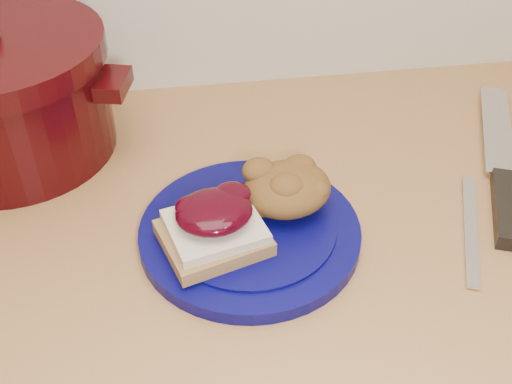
{
  "coord_description": "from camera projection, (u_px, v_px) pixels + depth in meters",
  "views": [
    {
      "loc": [
        -0.12,
        0.95,
        1.4
      ],
      "look_at": [
        -0.03,
        1.48,
        0.95
      ],
      "focal_mm": 45.0,
      "sensor_mm": 36.0,
      "label": 1
    }
  ],
  "objects": [
    {
      "name": "plate",
      "position": [
        250.0,
        233.0,
        0.71
      ],
      "size": [
        0.29,
        0.29,
        0.02
      ],
      "primitive_type": "cylinder",
      "rotation": [
        0.0,
        0.0,
        0.19
      ],
      "color": "#050548",
      "rests_on": "wood_countertop"
    },
    {
      "name": "butter_knife",
      "position": [
        471.0,
        228.0,
        0.73
      ],
      "size": [
        0.08,
        0.18,
        0.0
      ],
      "primitive_type": "cube",
      "rotation": [
        0.0,
        0.0,
        1.2
      ],
      "color": "silver",
      "rests_on": "wood_countertop"
    },
    {
      "name": "dutch_oven",
      "position": [
        3.0,
        95.0,
        0.8
      ],
      "size": [
        0.33,
        0.33,
        0.17
      ],
      "rotation": [
        0.0,
        0.0,
        -0.25
      ],
      "color": "black",
      "rests_on": "wood_countertop"
    },
    {
      "name": "sandwich",
      "position": [
        214.0,
        225.0,
        0.67
      ],
      "size": [
        0.13,
        0.12,
        0.05
      ],
      "rotation": [
        0.0,
        0.0,
        0.19
      ],
      "color": "olive",
      "rests_on": "plate"
    },
    {
      "name": "stuffing_mound",
      "position": [
        287.0,
        189.0,
        0.71
      ],
      "size": [
        0.12,
        0.1,
        0.05
      ],
      "primitive_type": "ellipsoid",
      "rotation": [
        0.0,
        0.0,
        0.19
      ],
      "color": "brown",
      "rests_on": "plate"
    },
    {
      "name": "chef_knife",
      "position": [
        502.0,
        184.0,
        0.78
      ],
      "size": [
        0.15,
        0.32,
        0.02
      ],
      "rotation": [
        0.0,
        0.0,
        1.19
      ],
      "color": "black",
      "rests_on": "wood_countertop"
    }
  ]
}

